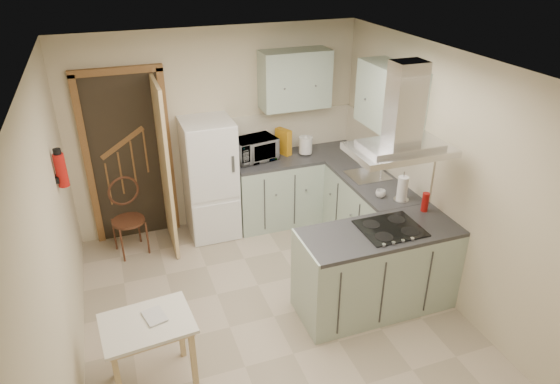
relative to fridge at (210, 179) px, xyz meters
name	(u,v)px	position (x,y,z in m)	size (l,w,h in m)	color
floor	(274,316)	(0.20, -1.80, -0.75)	(4.20, 4.20, 0.00)	#B5A48D
ceiling	(272,67)	(0.20, -1.80, 1.75)	(4.20, 4.20, 0.00)	silver
back_wall	(218,130)	(0.20, 0.30, 0.50)	(3.60, 3.60, 0.00)	beige
left_wall	(56,246)	(-1.60, -1.80, 0.50)	(4.20, 4.20, 0.00)	beige
right_wall	(443,178)	(2.00, -1.80, 0.50)	(4.20, 4.20, 0.00)	beige
doorway	(129,158)	(-0.90, 0.27, 0.30)	(1.10, 0.12, 2.10)	brown
fridge	(210,179)	(0.00, 0.00, 0.00)	(0.60, 0.60, 1.50)	white
counter_back	(276,190)	(0.86, 0.00, -0.30)	(1.08, 0.60, 0.90)	#9EB2A0
counter_right	(358,203)	(1.70, -0.68, -0.30)	(0.60, 1.95, 0.90)	#9EB2A0
splashback	(290,129)	(1.16, 0.29, 0.40)	(1.68, 0.02, 0.50)	beige
wall_cabinet_back	(295,79)	(1.15, 0.12, 1.10)	(0.85, 0.35, 0.70)	#9EB2A0
wall_cabinet_right	(390,98)	(1.82, -0.95, 1.10)	(0.35, 0.90, 0.70)	#9EB2A0
peninsula	(377,269)	(1.22, -1.98, -0.30)	(1.55, 0.65, 0.90)	#9EB2A0
hob	(390,228)	(1.32, -1.98, 0.16)	(0.58, 0.50, 0.01)	black
extractor_hood	(400,150)	(1.32, -1.98, 0.97)	(0.90, 0.55, 0.10)	silver
sink	(368,175)	(1.70, -0.85, 0.16)	(0.45, 0.40, 0.01)	silver
fire_extinguisher	(61,170)	(-1.54, -0.90, 0.75)	(0.10, 0.10, 0.32)	#B2140F
drop_leaf_table	(152,353)	(-1.03, -2.24, -0.42)	(0.71, 0.53, 0.67)	#D7C384
bentwood_chair	(128,221)	(-1.02, -0.12, -0.33)	(0.38, 0.38, 0.85)	#442416
microwave	(255,149)	(0.60, 0.05, 0.29)	(0.51, 0.35, 0.28)	black
kettle	(306,145)	(1.26, 0.00, 0.28)	(0.17, 0.17, 0.25)	silver
cereal_box	(283,142)	(1.00, 0.11, 0.32)	(0.09, 0.22, 0.33)	#C38117
soap_bottle	(365,157)	(1.81, -0.57, 0.26)	(0.10, 0.10, 0.22)	#B8BAC6
paper_towel	(402,188)	(1.74, -1.51, 0.29)	(0.11, 0.11, 0.28)	white
cup	(381,194)	(1.57, -1.37, 0.19)	(0.10, 0.10, 0.08)	white
red_bottle	(425,202)	(1.83, -1.79, 0.25)	(0.07, 0.07, 0.20)	#A5110E
book	(145,316)	(-1.03, -2.22, -0.03)	(0.16, 0.21, 0.10)	brown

